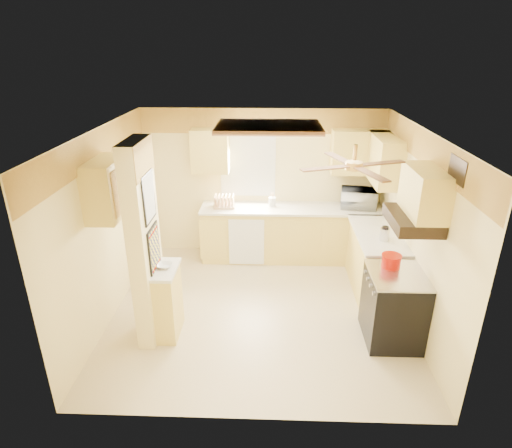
{
  "coord_description": "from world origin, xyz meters",
  "views": [
    {
      "loc": [
        0.14,
        -5.06,
        3.46
      ],
      "look_at": [
        -0.06,
        0.35,
        1.16
      ],
      "focal_mm": 30.0,
      "sensor_mm": 36.0,
      "label": 1
    }
  ],
  "objects_px": {
    "microwave": "(359,198)",
    "dutch_oven": "(391,261)",
    "kettle": "(385,234)",
    "stove": "(393,307)",
    "bowl": "(165,266)"
  },
  "relations": [
    {
      "from": "stove",
      "to": "dutch_oven",
      "type": "distance_m",
      "value": 0.57
    },
    {
      "from": "microwave",
      "to": "dutch_oven",
      "type": "height_order",
      "value": "microwave"
    },
    {
      "from": "stove",
      "to": "bowl",
      "type": "bearing_deg",
      "value": 179.49
    },
    {
      "from": "stove",
      "to": "microwave",
      "type": "distance_m",
      "value": 2.28
    },
    {
      "from": "bowl",
      "to": "stove",
      "type": "bearing_deg",
      "value": -0.51
    },
    {
      "from": "stove",
      "to": "microwave",
      "type": "height_order",
      "value": "microwave"
    },
    {
      "from": "microwave",
      "to": "dutch_oven",
      "type": "relative_size",
      "value": 2.33
    },
    {
      "from": "microwave",
      "to": "kettle",
      "type": "relative_size",
      "value": 2.78
    },
    {
      "from": "bowl",
      "to": "dutch_oven",
      "type": "distance_m",
      "value": 2.76
    },
    {
      "from": "stove",
      "to": "dutch_oven",
      "type": "relative_size",
      "value": 3.76
    },
    {
      "from": "dutch_oven",
      "to": "microwave",
      "type": "bearing_deg",
      "value": 91.12
    },
    {
      "from": "bowl",
      "to": "kettle",
      "type": "bearing_deg",
      "value": 17.23
    },
    {
      "from": "stove",
      "to": "bowl",
      "type": "xyz_separation_m",
      "value": [
        -2.8,
        0.02,
        0.5
      ]
    },
    {
      "from": "stove",
      "to": "microwave",
      "type": "bearing_deg",
      "value": 92.21
    },
    {
      "from": "microwave",
      "to": "bowl",
      "type": "relative_size",
      "value": 3.08
    }
  ]
}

